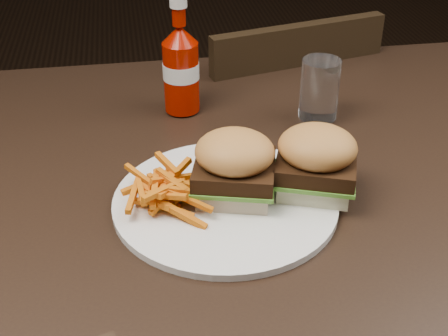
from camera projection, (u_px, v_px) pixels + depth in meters
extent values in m
cube|color=black|center=(268.00, 175.00, 0.90)|extent=(1.20, 0.80, 0.04)
cube|color=black|center=(256.00, 163.00, 1.49)|extent=(0.45, 0.45, 0.04)
cylinder|color=white|center=(225.00, 202.00, 0.80)|extent=(0.29, 0.29, 0.01)
cube|color=#CCB196|center=(234.00, 187.00, 0.80)|extent=(0.11, 0.10, 0.02)
cube|color=beige|center=(314.00, 182.00, 0.81)|extent=(0.11, 0.11, 0.02)
cylinder|color=#900E00|center=(181.00, 77.00, 0.99)|extent=(0.07, 0.07, 0.11)
cylinder|color=white|center=(320.00, 89.00, 0.97)|extent=(0.07, 0.07, 0.09)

